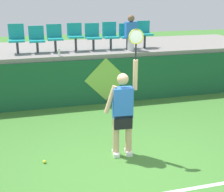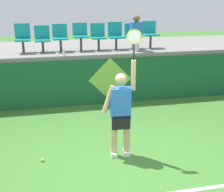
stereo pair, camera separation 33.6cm
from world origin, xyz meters
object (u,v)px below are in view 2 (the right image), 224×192
(stadium_chair_1, at_px, (42,38))
(stadium_chair_3, at_px, (81,35))
(water_bottle, at_px, (64,52))
(stadium_chair_5, at_px, (116,34))
(stadium_chair_6, at_px, (132,35))
(stadium_chair_0, at_px, (23,37))
(stadium_chair_2, at_px, (60,36))
(tennis_ball, at_px, (42,160))
(stadium_chair_4, at_px, (98,35))
(spectator_0, at_px, (136,32))
(tennis_player, at_px, (121,111))
(stadium_chair_7, at_px, (150,33))

(stadium_chair_1, distance_m, stadium_chair_3, 1.13)
(water_bottle, height_order, stadium_chair_5, stadium_chair_5)
(stadium_chair_6, bearing_deg, stadium_chair_0, 179.88)
(stadium_chair_0, distance_m, stadium_chair_2, 1.08)
(tennis_ball, distance_m, stadium_chair_4, 4.79)
(stadium_chair_1, bearing_deg, stadium_chair_4, 0.01)
(stadium_chair_2, height_order, spectator_0, spectator_0)
(stadium_chair_1, distance_m, stadium_chair_4, 1.66)
(stadium_chair_1, distance_m, stadium_chair_2, 0.52)
(tennis_player, xyz_separation_m, stadium_chair_6, (1.38, 4.06, 0.93))
(stadium_chair_2, bearing_deg, stadium_chair_5, 0.13)
(water_bottle, bearing_deg, spectator_0, 8.92)
(tennis_player, relative_size, tennis_ball, 38.15)
(stadium_chair_7, distance_m, spectator_0, 0.70)
(water_bottle, distance_m, stadium_chair_5, 1.86)
(stadium_chair_6, bearing_deg, stadium_chair_1, 179.95)
(stadium_chair_5, bearing_deg, stadium_chair_0, 179.97)
(stadium_chair_2, xyz_separation_m, stadium_chair_6, (2.22, -0.00, -0.02))
(stadium_chair_4, bearing_deg, stadium_chair_2, -179.94)
(stadium_chair_2, xyz_separation_m, stadium_chair_5, (1.69, 0.00, 0.00))
(stadium_chair_0, distance_m, stadium_chair_1, 0.56)
(water_bottle, height_order, stadium_chair_0, stadium_chair_0)
(stadium_chair_6, distance_m, stadium_chair_7, 0.58)
(spectator_0, bearing_deg, stadium_chair_4, 159.83)
(stadium_chair_5, bearing_deg, tennis_player, -101.80)
(water_bottle, bearing_deg, tennis_ball, -102.75)
(tennis_ball, bearing_deg, tennis_player, -2.25)
(stadium_chair_2, distance_m, stadium_chair_7, 2.80)
(tennis_player, relative_size, stadium_chair_4, 3.17)
(stadium_chair_6, bearing_deg, water_bottle, -161.41)
(stadium_chair_6, distance_m, spectator_0, 0.41)
(stadium_chair_4, relative_size, stadium_chair_7, 0.96)
(stadium_chair_7, bearing_deg, stadium_chair_6, 179.94)
(stadium_chair_0, height_order, stadium_chair_6, stadium_chair_0)
(stadium_chair_0, bearing_deg, tennis_ball, -84.80)
(water_bottle, bearing_deg, stadium_chair_0, 145.87)
(stadium_chair_0, xyz_separation_m, stadium_chair_5, (2.77, -0.00, -0.00))
(tennis_ball, xyz_separation_m, stadium_chair_2, (0.71, 4.00, 1.87))
(stadium_chair_0, bearing_deg, stadium_chair_3, -0.31)
(tennis_ball, height_order, stadium_chair_6, stadium_chair_6)
(stadium_chair_3, bearing_deg, spectator_0, -13.61)
(stadium_chair_6, bearing_deg, stadium_chair_7, -0.06)
(tennis_player, height_order, stadium_chair_5, tennis_player)
(stadium_chair_0, height_order, stadium_chair_4, stadium_chair_0)
(tennis_player, distance_m, stadium_chair_0, 4.60)
(tennis_player, height_order, stadium_chair_7, tennis_player)
(tennis_player, distance_m, stadium_chair_1, 4.38)
(spectator_0, bearing_deg, stadium_chair_5, 143.20)
(stadium_chair_3, bearing_deg, stadium_chair_5, 0.39)
(water_bottle, height_order, spectator_0, spectator_0)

